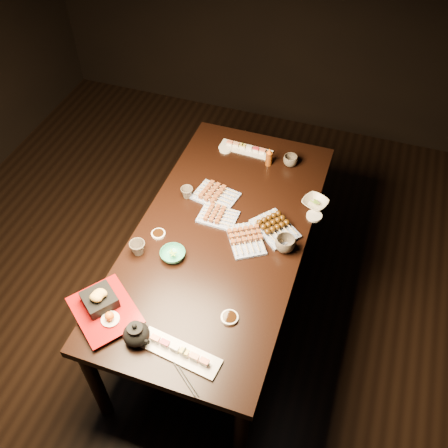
{
  "coord_description": "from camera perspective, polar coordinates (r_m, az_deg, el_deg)",
  "views": [
    {
      "loc": [
        0.83,
        -1.31,
        2.78
      ],
      "look_at": [
        0.24,
        0.41,
        0.77
      ],
      "focal_mm": 40.0,
      "sensor_mm": 36.0,
      "label": 1
    }
  ],
  "objects": [
    {
      "name": "ground",
      "position": [
        3.19,
        -6.66,
        -13.57
      ],
      "size": [
        5.0,
        5.0,
        0.0
      ],
      "primitive_type": "plane",
      "color": "black",
      "rests_on": "ground"
    },
    {
      "name": "edamame_bowl_green",
      "position": [
        2.59,
        -5.88,
        -3.49
      ],
      "size": [
        0.15,
        0.15,
        0.04
      ],
      "primitive_type": "imported",
      "rotation": [
        0.0,
        0.0,
        0.16
      ],
      "color": "#329872",
      "rests_on": "dining_table"
    },
    {
      "name": "sushi_platter_near",
      "position": [
        2.28,
        -5.1,
        -14.25
      ],
      "size": [
        0.39,
        0.16,
        0.05
      ],
      "primitive_type": null,
      "rotation": [
        0.0,
        0.0,
        -0.13
      ],
      "color": "white",
      "rests_on": "dining_table"
    },
    {
      "name": "chopsticks_se",
      "position": [
        2.25,
        -4.67,
        -16.84
      ],
      "size": [
        0.2,
        0.16,
        0.01
      ],
      "primitive_type": null,
      "rotation": [
        0.0,
        0.0,
        -0.65
      ],
      "color": "black",
      "rests_on": "dining_table"
    },
    {
      "name": "sauce_dish_east",
      "position": [
        2.82,
        10.27,
        0.91
      ],
      "size": [
        0.1,
        0.1,
        0.02
      ],
      "primitive_type": "cylinder",
      "rotation": [
        0.0,
        0.0,
        -0.21
      ],
      "color": "white",
      "rests_on": "dining_table"
    },
    {
      "name": "teacup_far_left",
      "position": [
        2.87,
        -4.25,
        3.6
      ],
      "size": [
        0.09,
        0.09,
        0.07
      ],
      "primitive_type": "imported",
      "rotation": [
        0.0,
        0.0,
        -0.39
      ],
      "color": "#52493F",
      "rests_on": "dining_table"
    },
    {
      "name": "teapot",
      "position": [
        2.31,
        -10.03,
        -12.11
      ],
      "size": [
        0.19,
        0.19,
        0.12
      ],
      "primitive_type": null,
      "rotation": [
        0.0,
        0.0,
        -0.36
      ],
      "color": "black",
      "rests_on": "dining_table"
    },
    {
      "name": "condiment_bottle",
      "position": [
        3.07,
        5.17,
        7.66
      ],
      "size": [
        0.05,
        0.05,
        0.12
      ],
      "primitive_type": "cylinder",
      "rotation": [
        0.0,
        0.0,
        -0.15
      ],
      "color": "#6B300E",
      "rests_on": "dining_table"
    },
    {
      "name": "yakitori_plate_center",
      "position": [
        2.76,
        -0.69,
        1.11
      ],
      "size": [
        0.21,
        0.16,
        0.05
      ],
      "primitive_type": null,
      "rotation": [
        0.0,
        0.0,
        -0.03
      ],
      "color": "#828EB6",
      "rests_on": "dining_table"
    },
    {
      "name": "teacup_far_right",
      "position": [
        3.1,
        7.59,
        7.19
      ],
      "size": [
        0.12,
        0.12,
        0.07
      ],
      "primitive_type": "imported",
      "rotation": [
        0.0,
        0.0,
        -0.61
      ],
      "color": "#52493F",
      "rests_on": "dining_table"
    },
    {
      "name": "sauce_dish_se",
      "position": [
        2.38,
        0.64,
        -10.65
      ],
      "size": [
        0.11,
        0.11,
        0.01
      ],
      "primitive_type": "cylinder",
      "rotation": [
        0.0,
        0.0,
        -0.42
      ],
      "color": "white",
      "rests_on": "dining_table"
    },
    {
      "name": "yakitori_plate_right",
      "position": [
        2.64,
        2.52,
        -1.56
      ],
      "size": [
        0.27,
        0.29,
        0.06
      ],
      "primitive_type": null,
      "rotation": [
        0.0,
        0.0,
        -1.01
      ],
      "color": "#828EB6",
      "rests_on": "dining_table"
    },
    {
      "name": "sauce_dish_west",
      "position": [
        2.71,
        -7.52,
        -1.13
      ],
      "size": [
        0.08,
        0.08,
        0.01
      ],
      "primitive_type": "cylinder",
      "rotation": [
        0.0,
        0.0,
        0.01
      ],
      "color": "white",
      "rests_on": "dining_table"
    },
    {
      "name": "tempura_tray",
      "position": [
        2.41,
        -13.63,
        -9.07
      ],
      "size": [
        0.42,
        0.41,
        0.12
      ],
      "primitive_type": null,
      "rotation": [
        0.0,
        0.0,
        -0.65
      ],
      "color": "black",
      "rests_on": "dining_table"
    },
    {
      "name": "dining_table",
      "position": [
        2.99,
        -0.31,
        -5.76
      ],
      "size": [
        1.32,
        1.97,
        0.75
      ],
      "primitive_type": "cube",
      "rotation": [
        0.0,
        0.0,
        -0.26
      ],
      "color": "black",
      "rests_on": "ground"
    },
    {
      "name": "yakitori_plate_left",
      "position": [
        2.87,
        -0.95,
        3.54
      ],
      "size": [
        0.27,
        0.22,
        0.06
      ],
      "primitive_type": null,
      "rotation": [
        0.0,
        0.0,
        -0.19
      ],
      "color": "#828EB6",
      "rests_on": "dining_table"
    },
    {
      "name": "teacup_mid_right",
      "position": [
        2.61,
        6.99,
        -2.28
      ],
      "size": [
        0.11,
        0.11,
        0.08
      ],
      "primitive_type": "imported",
      "rotation": [
        0.0,
        0.0,
        0.04
      ],
      "color": "#52493F",
      "rests_on": "dining_table"
    },
    {
      "name": "edamame_bowl_cream",
      "position": [
        2.88,
        10.36,
        2.41
      ],
      "size": [
        0.18,
        0.18,
        0.03
      ],
      "primitive_type": "imported",
      "rotation": [
        0.0,
        0.0,
        -0.38
      ],
      "color": "beige",
      "rests_on": "dining_table"
    },
    {
      "name": "sushi_platter_far",
      "position": [
        3.19,
        2.52,
        8.71
      ],
      "size": [
        0.34,
        0.11,
        0.04
      ],
      "primitive_type": null,
      "rotation": [
        0.0,
        0.0,
        3.1
      ],
      "color": "white",
      "rests_on": "dining_table"
    },
    {
      "name": "tsukune_plate",
      "position": [
        2.71,
        5.89,
        -0.22
      ],
      "size": [
        0.3,
        0.29,
        0.06
      ],
      "primitive_type": null,
      "rotation": [
        0.0,
        0.0,
        -0.69
      ],
      "color": "#828EB6",
      "rests_on": "dining_table"
    },
    {
      "name": "chopsticks_near",
      "position": [
        2.41,
        -12.81,
        -11.51
      ],
      "size": [
        0.18,
        0.17,
        0.01
      ],
      "primitive_type": null,
      "rotation": [
        0.0,
        0.0,
        0.76
      ],
      "color": "black",
      "rests_on": "dining_table"
    },
    {
      "name": "sauce_dish_nw",
      "position": [
        3.2,
        0.16,
        8.56
      ],
      "size": [
        0.1,
        0.1,
        0.01
      ],
      "primitive_type": "cylinder",
      "rotation": [
        0.0,
        0.0,
        -0.25
      ],
      "color": "white",
      "rests_on": "dining_table"
    },
    {
      "name": "teacup_near_left",
      "position": [
        2.62,
        -9.82,
        -2.72
      ],
      "size": [
        0.11,
        0.11,
        0.08
      ],
      "primitive_type": "imported",
      "rotation": [
        0.0,
        0.0,
        -0.38
      ],
      "color": "#52493F",
      "rests_on": "dining_table"
    }
  ]
}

